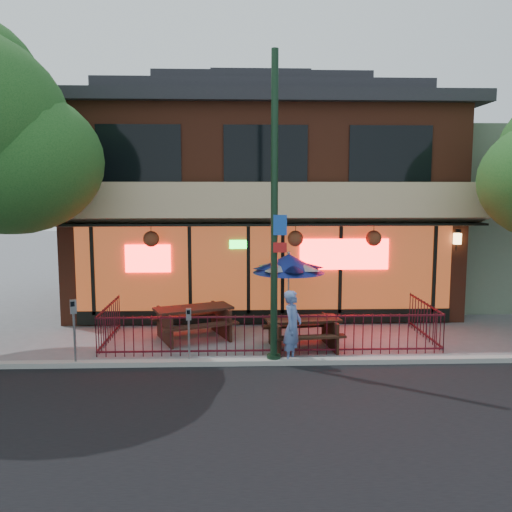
{
  "coord_description": "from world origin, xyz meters",
  "views": [
    {
      "loc": [
        -0.86,
        -12.47,
        4.0
      ],
      "look_at": [
        -0.32,
        2.0,
        2.2
      ],
      "focal_mm": 38.0,
      "sensor_mm": 36.0,
      "label": 1
    }
  ],
  "objects_px": {
    "picnic_table_left": "(194,318)",
    "picnic_table_right": "(303,329)",
    "street_light": "(274,227)",
    "patio_umbrella": "(289,263)",
    "parking_meter_near": "(189,327)",
    "pedestrian": "(292,327)",
    "parking_meter_far": "(74,321)"
  },
  "relations": [
    {
      "from": "street_light",
      "to": "patio_umbrella",
      "type": "bearing_deg",
      "value": 77.65
    },
    {
      "from": "picnic_table_right",
      "to": "parking_meter_near",
      "type": "xyz_separation_m",
      "value": [
        -2.74,
        -1.1,
        0.36
      ]
    },
    {
      "from": "pedestrian",
      "to": "parking_meter_far",
      "type": "height_order",
      "value": "pedestrian"
    },
    {
      "from": "patio_umbrella",
      "to": "parking_meter_near",
      "type": "xyz_separation_m",
      "value": [
        -2.54,
        -2.73,
        -1.06
      ]
    },
    {
      "from": "picnic_table_right",
      "to": "parking_meter_near",
      "type": "relative_size",
      "value": 1.53
    },
    {
      "from": "parking_meter_near",
      "to": "parking_meter_far",
      "type": "height_order",
      "value": "parking_meter_far"
    },
    {
      "from": "picnic_table_left",
      "to": "picnic_table_right",
      "type": "bearing_deg",
      "value": -19.86
    },
    {
      "from": "picnic_table_right",
      "to": "pedestrian",
      "type": "relative_size",
      "value": 1.19
    },
    {
      "from": "picnic_table_right",
      "to": "pedestrian",
      "type": "height_order",
      "value": "pedestrian"
    },
    {
      "from": "picnic_table_left",
      "to": "patio_umbrella",
      "type": "relative_size",
      "value": 1.08
    },
    {
      "from": "parking_meter_near",
      "to": "picnic_table_right",
      "type": "bearing_deg",
      "value": 21.87
    },
    {
      "from": "picnic_table_right",
      "to": "street_light",
      "type": "bearing_deg",
      "value": -125.87
    },
    {
      "from": "picnic_table_left",
      "to": "patio_umbrella",
      "type": "distance_m",
      "value": 3.01
    },
    {
      "from": "street_light",
      "to": "picnic_table_left",
      "type": "distance_m",
      "value": 3.89
    },
    {
      "from": "patio_umbrella",
      "to": "parking_meter_near",
      "type": "bearing_deg",
      "value": -132.97
    },
    {
      "from": "patio_umbrella",
      "to": "pedestrian",
      "type": "relative_size",
      "value": 1.35
    },
    {
      "from": "street_light",
      "to": "parking_meter_far",
      "type": "distance_m",
      "value": 4.97
    },
    {
      "from": "picnic_table_right",
      "to": "parking_meter_far",
      "type": "distance_m",
      "value": 5.45
    },
    {
      "from": "picnic_table_left",
      "to": "parking_meter_near",
      "type": "bearing_deg",
      "value": -88.37
    },
    {
      "from": "street_light",
      "to": "patio_umbrella",
      "type": "xyz_separation_m",
      "value": [
        0.6,
        2.73,
        -1.2
      ]
    },
    {
      "from": "parking_meter_near",
      "to": "picnic_table_left",
      "type": "bearing_deg",
      "value": 91.63
    },
    {
      "from": "pedestrian",
      "to": "parking_meter_far",
      "type": "distance_m",
      "value": 4.94
    },
    {
      "from": "pedestrian",
      "to": "parking_meter_far",
      "type": "bearing_deg",
      "value": 116.03
    },
    {
      "from": "picnic_table_left",
      "to": "pedestrian",
      "type": "xyz_separation_m",
      "value": [
        2.44,
        -2.06,
        0.27
      ]
    },
    {
      "from": "parking_meter_far",
      "to": "patio_umbrella",
      "type": "bearing_deg",
      "value": 28.85
    },
    {
      "from": "pedestrian",
      "to": "parking_meter_near",
      "type": "relative_size",
      "value": 1.29
    },
    {
      "from": "picnic_table_right",
      "to": "parking_meter_near",
      "type": "height_order",
      "value": "parking_meter_near"
    },
    {
      "from": "patio_umbrella",
      "to": "parking_meter_far",
      "type": "height_order",
      "value": "patio_umbrella"
    },
    {
      "from": "picnic_table_left",
      "to": "parking_meter_near",
      "type": "xyz_separation_m",
      "value": [
        0.06,
        -2.11,
        0.31
      ]
    },
    {
      "from": "picnic_table_left",
      "to": "picnic_table_right",
      "type": "xyz_separation_m",
      "value": [
        2.8,
        -1.01,
        -0.05
      ]
    },
    {
      "from": "picnic_table_left",
      "to": "picnic_table_right",
      "type": "height_order",
      "value": "picnic_table_left"
    },
    {
      "from": "street_light",
      "to": "parking_meter_near",
      "type": "relative_size",
      "value": 5.38
    }
  ]
}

